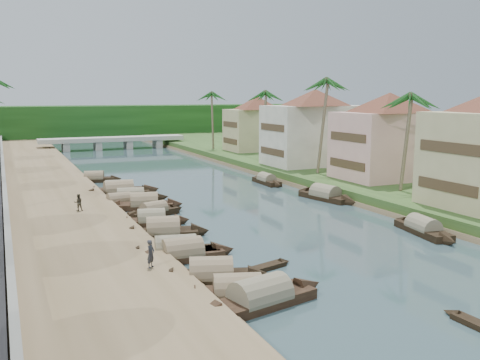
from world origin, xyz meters
name	(u,v)px	position (x,y,z in m)	size (l,w,h in m)	color
ground	(297,235)	(0.00, 0.00, 0.00)	(220.00, 220.00, 0.00)	#33494D
left_bank	(52,200)	(-16.00, 20.00, 0.40)	(10.00, 180.00, 0.80)	brown
right_bank	(348,176)	(19.00, 20.00, 0.60)	(16.00, 180.00, 1.20)	#2B471C
retaining_wall	(5,194)	(-20.20, 20.00, 1.35)	(0.40, 180.00, 1.10)	slate
treeline	(90,122)	(0.00, 100.00, 4.00)	(120.00, 14.00, 8.00)	#13360E
bridge	(113,140)	(0.00, 72.00, 1.72)	(28.00, 4.00, 2.40)	#A1A197
building_mid	(388,135)	(19.99, 14.00, 6.13)	(14.11, 14.11, 9.70)	beige
building_far	(315,126)	(18.99, 28.00, 6.38)	(15.59, 15.59, 10.20)	#EEE7CF
building_distant	(257,123)	(19.99, 48.00, 5.88)	(12.62, 12.62, 9.20)	#C6B885
sampan_0	(260,299)	(-8.73, -11.37, 0.42)	(8.85, 3.65, 2.28)	black
sampan_1	(211,276)	(-9.74, -7.07, 0.42)	(7.41, 3.92, 2.17)	black
sampan_2	(238,292)	(-9.40, -10.05, 0.41)	(7.49, 3.71, 1.99)	black
sampan_3	(176,251)	(-10.12, -1.58, 0.41)	(8.13, 3.22, 2.15)	black
sampan_4	(183,254)	(-9.91, -2.36, 0.41)	(7.47, 1.94, 2.13)	black
sampan_5	(163,232)	(-9.47, 3.72, 0.42)	(7.49, 3.45, 2.31)	black
sampan_6	(151,221)	(-9.33, 7.62, 0.41)	(6.69, 2.71, 1.99)	black
sampan_7	(154,211)	(-8.21, 10.99, 0.40)	(6.45, 3.17, 1.76)	black
sampan_8	(144,204)	(-8.24, 14.31, 0.42)	(7.68, 3.44, 2.31)	black
sampan_9	(131,197)	(-8.64, 18.29, 0.41)	(7.94, 3.00, 2.00)	black
sampan_10	(119,202)	(-10.16, 16.47, 0.40)	(6.50, 2.05, 1.83)	black
sampan_11	(119,192)	(-9.14, 21.70, 0.42)	(8.75, 2.33, 2.47)	black
sampan_12	(120,189)	(-8.70, 23.41, 0.41)	(8.96, 3.38, 2.11)	black
sampan_13	(94,179)	(-10.00, 32.30, 0.41)	(6.96, 3.22, 1.92)	black
sampan_14	(423,229)	(9.15, -3.64, 0.41)	(2.75, 8.13, 1.97)	black
sampan_15	(325,196)	(9.84, 11.08, 0.42)	(3.42, 8.73, 2.28)	black
sampan_16	(267,180)	(8.80, 22.35, 0.40)	(1.58, 7.26, 1.83)	black
canoe_1	(262,269)	(-6.11, -6.31, 0.10)	(4.85, 2.09, 0.78)	black
canoe_2	(117,194)	(-9.17, 22.63, 0.10)	(5.92, 2.39, 0.86)	black
palm_1	(406,97)	(16.00, 6.77, 10.39)	(3.20, 3.20, 10.95)	#76694E
palm_2	(321,82)	(15.00, 20.38, 12.14)	(3.20, 3.20, 12.76)	#76694E
palm_3	(263,94)	(16.00, 37.87, 10.81)	(3.20, 3.20, 11.39)	#76694E
palm_7	(213,94)	(14.00, 53.43, 10.71)	(3.20, 3.20, 11.29)	#76694E
tree_6	(332,128)	(24.00, 31.30, 5.82)	(4.97, 4.97, 6.73)	#413425
person_near	(151,254)	(-12.77, -5.34, 1.62)	(0.60, 0.39, 1.64)	#25272D
person_far	(78,202)	(-14.51, 12.09, 1.53)	(0.71, 0.56, 1.47)	#332F24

